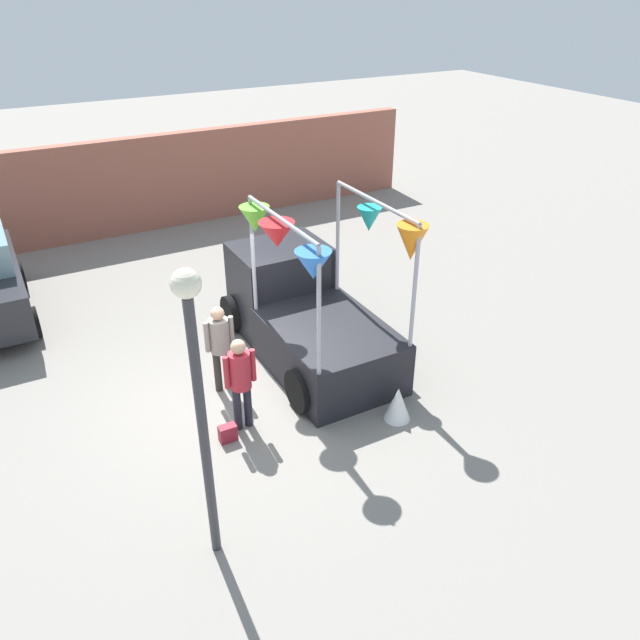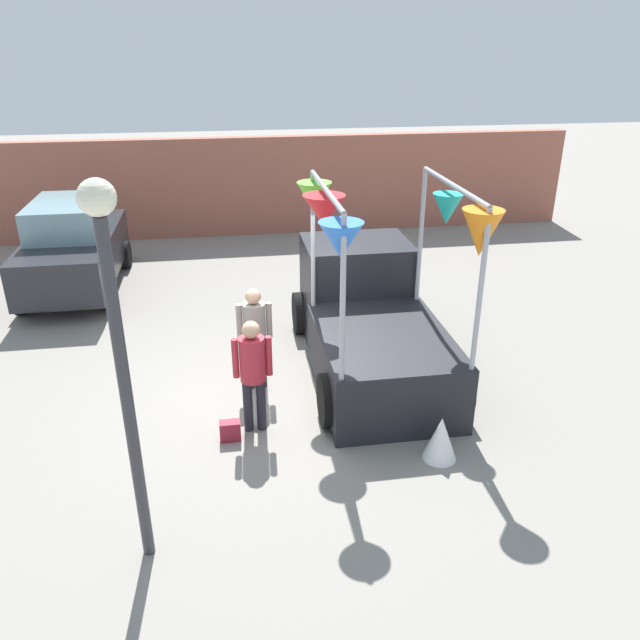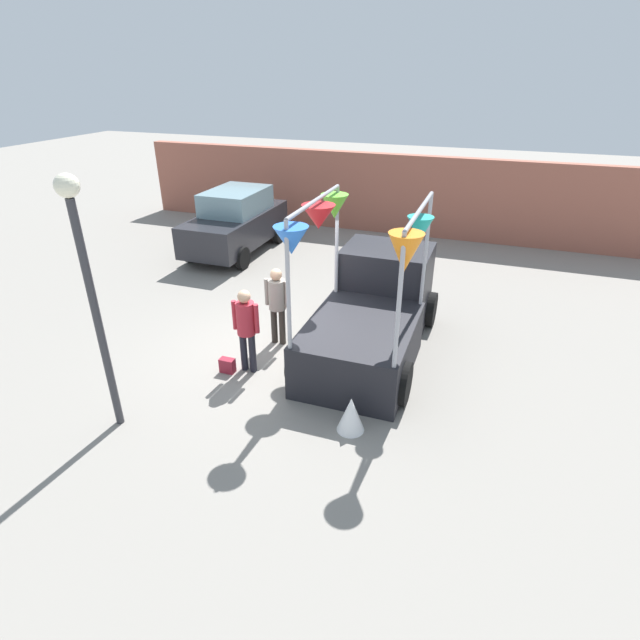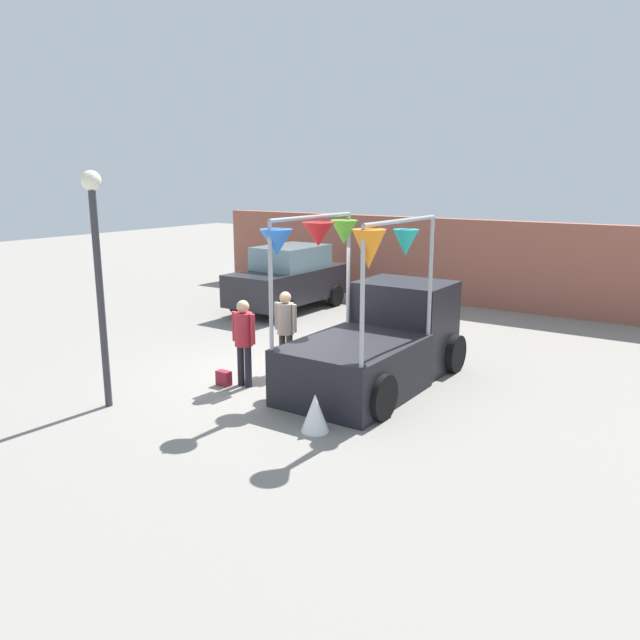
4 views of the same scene
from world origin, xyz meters
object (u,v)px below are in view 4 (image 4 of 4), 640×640
object	(u,v)px
person_customer	(244,335)
folded_kite_bundle_white	(315,413)
person_vendor	(286,324)
vendor_truck	(380,337)
parked_car	(289,278)
handbag	(224,378)
street_lamp	(97,257)

from	to	relation	value
person_customer	folded_kite_bundle_white	xyz separation A→B (m)	(2.31, -1.03, -0.69)
person_vendor	vendor_truck	bearing A→B (deg)	15.93
parked_car	folded_kite_bundle_white	world-z (taller)	parked_car
vendor_truck	folded_kite_bundle_white	world-z (taller)	vendor_truck
parked_car	handbag	world-z (taller)	parked_car
vendor_truck	parked_car	bearing A→B (deg)	141.43
parked_car	handbag	size ratio (longest dim) A/B	14.29
parked_car	street_lamp	world-z (taller)	street_lamp
handbag	folded_kite_bundle_white	xyz separation A→B (m)	(2.66, -0.83, 0.16)
street_lamp	person_customer	bearing A→B (deg)	59.10
person_customer	folded_kite_bundle_white	bearing A→B (deg)	-24.03
parked_car	person_vendor	xyz separation A→B (m)	(3.52, -4.81, 0.04)
street_lamp	vendor_truck	bearing A→B (deg)	49.69
parked_car	street_lamp	xyz separation A→B (m)	(2.16, -8.07, 1.63)
vendor_truck	handbag	bearing A→B (deg)	-140.75
street_lamp	person_vendor	bearing A→B (deg)	67.36
parked_car	street_lamp	size ratio (longest dim) A/B	1.01
vendor_truck	person_vendor	bearing A→B (deg)	-164.07
person_customer	person_vendor	xyz separation A→B (m)	(0.10, 1.15, -0.00)
vendor_truck	person_customer	size ratio (longest dim) A/B	2.54
parked_car	folded_kite_bundle_white	xyz separation A→B (m)	(5.73, -7.00, -0.64)
person_vendor	person_customer	bearing A→B (deg)	-94.93
handbag	street_lamp	size ratio (longest dim) A/B	0.07
vendor_truck	folded_kite_bundle_white	bearing A→B (deg)	-82.60
parked_car	person_vendor	world-z (taller)	parked_car
vendor_truck	handbag	xyz separation A→B (m)	(-2.30, -1.88, -0.74)
vendor_truck	person_customer	xyz separation A→B (m)	(-1.95, -1.68, 0.11)
handbag	parked_car	bearing A→B (deg)	116.47
person_customer	folded_kite_bundle_white	size ratio (longest dim) A/B	2.74
vendor_truck	person_customer	bearing A→B (deg)	-139.27
handbag	street_lamp	xyz separation A→B (m)	(-0.91, -1.90, 2.43)
parked_car	folded_kite_bundle_white	bearing A→B (deg)	-50.70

